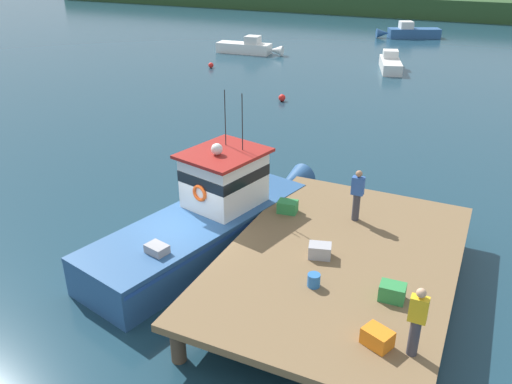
{
  "coord_description": "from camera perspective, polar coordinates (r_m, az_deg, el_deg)",
  "views": [
    {
      "loc": [
        7.85,
        -11.88,
        8.93
      ],
      "look_at": [
        1.2,
        2.3,
        1.4
      ],
      "focal_mm": 36.88,
      "sensor_mm": 36.0,
      "label": 1
    }
  ],
  "objects": [
    {
      "name": "dock",
      "position": [
        14.57,
        9.09,
        -7.33
      ],
      "size": [
        6.0,
        9.0,
        1.2
      ],
      "color": "#4C3D2D",
      "rests_on": "ground"
    },
    {
      "name": "mooring_buoy_channel_marker",
      "position": [
        41.81,
        -4.91,
        13.54
      ],
      "size": [
        0.4,
        0.4,
        0.4
      ],
      "primitive_type": "sphere",
      "color": "red",
      "rests_on": "ground"
    },
    {
      "name": "ground_plane",
      "position": [
        16.81,
        -7.09,
        -6.64
      ],
      "size": [
        200.0,
        200.0,
        0.0
      ],
      "primitive_type": "plane",
      "color": "#193847"
    },
    {
      "name": "deckhand_further_back",
      "position": [
        11.29,
        17.04,
        -13.18
      ],
      "size": [
        0.36,
        0.22,
        1.63
      ],
      "color": "#383842",
      "rests_on": "dock"
    },
    {
      "name": "bait_bucket",
      "position": [
        13.19,
        6.29,
        -9.49
      ],
      "size": [
        0.32,
        0.32,
        0.34
      ],
      "primitive_type": "cylinder",
      "color": "#2866B2",
      "rests_on": "dock"
    },
    {
      "name": "far_shoreline",
      "position": [
        74.7,
        20.01,
        18.31
      ],
      "size": [
        120.0,
        8.0,
        2.4
      ],
      "primitive_type": "cube",
      "color": "#284723",
      "rests_on": "ground"
    },
    {
      "name": "crate_single_far",
      "position": [
        11.72,
        13.03,
        -15.14
      ],
      "size": [
        0.72,
        0.64,
        0.39
      ],
      "primitive_type": "cube",
      "rotation": [
        0.0,
        0.0,
        -0.39
      ],
      "color": "orange",
      "rests_on": "dock"
    },
    {
      "name": "crate_stack_near_edge",
      "position": [
        14.31,
        6.94,
        -6.34
      ],
      "size": [
        0.7,
        0.58,
        0.38
      ],
      "primitive_type": "cube",
      "rotation": [
        0.0,
        0.0,
        0.27
      ],
      "color": "#9E9EA3",
      "rests_on": "dock"
    },
    {
      "name": "moored_boat_near_channel",
      "position": [
        47.22,
        -0.83,
        15.42
      ],
      "size": [
        5.95,
        1.83,
        1.5
      ],
      "color": "white",
      "rests_on": "ground"
    },
    {
      "name": "deckhand_by_the_boat",
      "position": [
        16.01,
        10.92,
        -0.24
      ],
      "size": [
        0.36,
        0.22,
        1.63
      ],
      "color": "#383842",
      "rests_on": "dock"
    },
    {
      "name": "crate_single_by_cleat",
      "position": [
        16.49,
        3.44,
        -1.6
      ],
      "size": [
        0.65,
        0.51,
        0.38
      ],
      "primitive_type": "cube",
      "rotation": [
        0.0,
        0.0,
        0.13
      ],
      "color": "#2D8442",
      "rests_on": "dock"
    },
    {
      "name": "mooring_buoy_inshore",
      "position": [
        32.66,
        2.84,
        10.17
      ],
      "size": [
        0.43,
        0.43,
        0.43
      ],
      "primitive_type": "sphere",
      "color": "red",
      "rests_on": "ground"
    },
    {
      "name": "main_fishing_boat",
      "position": [
        16.77,
        -4.8,
        -2.61
      ],
      "size": [
        4.34,
        9.95,
        4.8
      ],
      "color": "#285184",
      "rests_on": "ground"
    },
    {
      "name": "moored_boat_off_the_point",
      "position": [
        57.26,
        16.32,
        16.3
      ],
      "size": [
        6.22,
        3.79,
        1.6
      ],
      "color": "#285184",
      "rests_on": "ground"
    },
    {
      "name": "moored_boat_far_left",
      "position": [
        42.37,
        14.34,
        13.4
      ],
      "size": [
        2.6,
        5.47,
        1.37
      ],
      "color": "silver",
      "rests_on": "ground"
    },
    {
      "name": "crate_stack_mid_dock",
      "position": [
        13.06,
        14.56,
        -10.46
      ],
      "size": [
        0.62,
        0.47,
        0.42
      ],
      "primitive_type": "cube",
      "rotation": [
        0.0,
        0.0,
        0.05
      ],
      "color": "#2D8442",
      "rests_on": "dock"
    }
  ]
}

